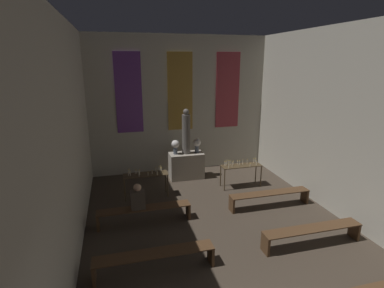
# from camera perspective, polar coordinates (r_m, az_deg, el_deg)

# --- Properties ---
(wall_back) EXTENTS (6.82, 0.16, 5.01)m
(wall_back) POSITION_cam_1_polar(r_m,az_deg,el_deg) (11.19, -2.33, 7.54)
(wall_back) COLOR #B2AD9E
(wall_back) RESTS_ON ground_plane
(wall_left) EXTENTS (0.12, 9.29, 5.01)m
(wall_left) POSITION_cam_1_polar(r_m,az_deg,el_deg) (6.51, -22.83, 0.25)
(wall_left) COLOR #B2AD9E
(wall_left) RESTS_ON ground_plane
(wall_right) EXTENTS (0.12, 9.29, 5.01)m
(wall_right) POSITION_cam_1_polar(r_m,az_deg,el_deg) (8.62, 27.36, 3.22)
(wall_right) COLOR #B2AD9E
(wall_right) RESTS_ON ground_plane
(altar) EXTENTS (1.20, 0.63, 0.93)m
(altar) POSITION_cam_1_polar(r_m,az_deg,el_deg) (10.77, -1.09, -4.12)
(altar) COLOR gray
(altar) RESTS_ON ground_plane
(statue) EXTENTS (0.29, 0.29, 1.59)m
(statue) POSITION_cam_1_polar(r_m,az_deg,el_deg) (10.42, -1.12, 2.15)
(statue) COLOR #5B5651
(statue) RESTS_ON altar
(flower_vase_left) EXTENTS (0.27, 0.27, 0.50)m
(flower_vase_left) POSITION_cam_1_polar(r_m,az_deg,el_deg) (10.45, -3.19, -0.26)
(flower_vase_left) COLOR #4C5666
(flower_vase_left) RESTS_ON altar
(flower_vase_right) EXTENTS (0.27, 0.27, 0.50)m
(flower_vase_right) POSITION_cam_1_polar(r_m,az_deg,el_deg) (10.62, 0.94, 0.03)
(flower_vase_right) COLOR #4C5666
(flower_vase_right) RESTS_ON altar
(candle_rack_left) EXTENTS (1.35, 0.44, 0.95)m
(candle_rack_left) POSITION_cam_1_polar(r_m,az_deg,el_deg) (9.33, -8.82, -6.19)
(candle_rack_left) COLOR #473823
(candle_rack_left) RESTS_ON ground_plane
(candle_rack_right) EXTENTS (1.35, 0.44, 0.94)m
(candle_rack_right) POSITION_cam_1_polar(r_m,az_deg,el_deg) (10.10, 9.29, -4.48)
(candle_rack_right) COLOR #473823
(candle_rack_right) RESTS_ON ground_plane
(pew_second_left) EXTENTS (2.39, 0.36, 0.44)m
(pew_second_left) POSITION_cam_1_polar(r_m,az_deg,el_deg) (6.37, -7.08, -20.64)
(pew_second_left) COLOR #4C331E
(pew_second_left) RESTS_ON ground_plane
(pew_second_right) EXTENTS (2.39, 0.36, 0.44)m
(pew_second_right) POSITION_cam_1_polar(r_m,az_deg,el_deg) (7.60, 21.93, -15.28)
(pew_second_right) COLOR #4C331E
(pew_second_right) RESTS_ON ground_plane
(pew_back_left) EXTENTS (2.39, 0.36, 0.44)m
(pew_back_left) POSITION_cam_1_polar(r_m,az_deg,el_deg) (8.02, -9.04, -12.53)
(pew_back_left) COLOR #4C331E
(pew_back_left) RESTS_ON ground_plane
(pew_back_right) EXTENTS (2.39, 0.36, 0.44)m
(pew_back_right) POSITION_cam_1_polar(r_m,az_deg,el_deg) (9.03, 14.58, -9.54)
(pew_back_right) COLOR #4C331E
(pew_back_right) RESTS_ON ground_plane
(person_seated) EXTENTS (0.36, 0.24, 0.67)m
(person_seated) POSITION_cam_1_polar(r_m,az_deg,el_deg) (7.84, -10.28, -10.06)
(person_seated) COLOR #4C4238
(person_seated) RESTS_ON pew_back_left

